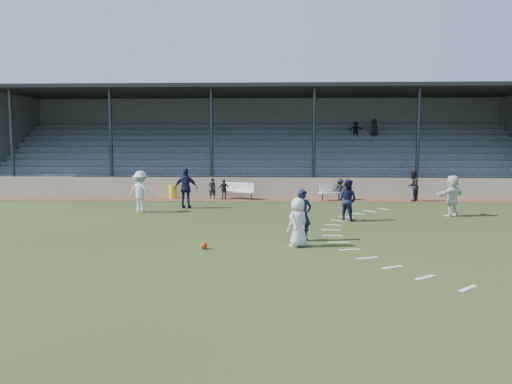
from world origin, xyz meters
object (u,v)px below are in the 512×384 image
bench_right (336,190)px  football (204,246)px  official (413,186)px  trash_bin (173,192)px  bench_left (238,189)px  player_white_lead (298,222)px  player_navy_lead (303,215)px

bench_right → football: size_ratio=9.03×
official → football: bearing=-7.1°
trash_bin → bench_left: bearing=-3.7°
bench_right → official: bearing=-25.7°
football → bench_right: bearing=66.3°
player_white_lead → official: 13.79m
bench_right → player_navy_lead: player_navy_lead is taller
bench_left → player_white_lead: 12.93m
trash_bin → football: (3.75, -13.34, -0.29)m
trash_bin → player_navy_lead: (6.93, -11.90, 0.48)m
bench_left → official: (9.72, -0.63, 0.29)m
football → player_white_lead: size_ratio=0.14×
trash_bin → player_white_lead: 14.50m
trash_bin → player_navy_lead: player_navy_lead is taller
bench_left → trash_bin: 3.86m
trash_bin → official: size_ratio=0.45×
player_white_lead → player_navy_lead: size_ratio=0.90×
football → official: official is taller
official → player_white_lead: bearing=1.3°
player_white_lead → official: bearing=-161.6°
trash_bin → official: 13.60m
bench_left → player_navy_lead: bearing=-50.6°
bench_right → football: 14.02m
football → player_white_lead: player_white_lead is taller
official → bench_right: bearing=-63.8°
bench_left → official: official is taller
football → player_navy_lead: player_navy_lead is taller
bench_left → player_navy_lead: (3.08, -11.66, 0.30)m
bench_left → official: bearing=20.9°
bench_right → player_white_lead: size_ratio=1.27×
player_navy_lead → official: bearing=32.0°
bench_left → bench_right: (5.54, -0.27, 0.00)m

